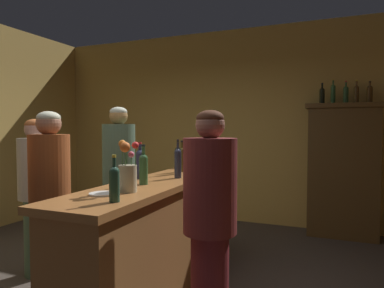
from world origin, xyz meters
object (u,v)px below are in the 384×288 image
at_px(display_bottle_midleft, 333,93).
at_px(cheese_plate, 102,194).
at_px(wine_bottle_pinot, 182,158).
at_px(flower_arrangement, 128,172).
at_px(wine_glass_mid, 131,169).
at_px(display_bottle_right, 370,93).
at_px(wine_bottle_riesling, 114,182).
at_px(wine_glass_front, 210,160).
at_px(bartender, 210,220).
at_px(wine_bottle_chardonnay, 178,159).
at_px(display_bottle_left, 322,95).
at_px(wine_bottle_rose, 140,163).
at_px(display_bottle_center, 346,94).
at_px(display_cabinet, 343,168).
at_px(patron_redhead, 36,189).
at_px(bar_counter, 159,238).
at_px(patron_tall, 50,199).
at_px(wine_bottle_malbec, 178,162).
at_px(patron_in_grey, 119,181).
at_px(display_bottle_midright, 356,93).
at_px(wine_bottle_syrah, 143,167).

bearing_deg(display_bottle_midleft, cheese_plate, -114.63).
bearing_deg(wine_bottle_pinot, flower_arrangement, -84.86).
xyz_separation_m(wine_glass_mid, display_bottle_right, (1.97, 2.57, 0.79)).
xyz_separation_m(wine_bottle_riesling, wine_glass_mid, (-0.32, 0.69, -0.01)).
xyz_separation_m(wine_glass_front, bartender, (0.54, -1.55, -0.25)).
bearing_deg(wine_glass_mid, display_bottle_midleft, 59.27).
bearing_deg(wine_glass_front, display_bottle_right, 38.78).
height_order(display_bottle_right, bartender, display_bottle_right).
distance_m(wine_bottle_chardonnay, display_bottle_left, 2.43).
xyz_separation_m(wine_bottle_rose, display_bottle_left, (1.43, 2.37, 0.75)).
bearing_deg(display_bottle_left, display_bottle_center, 0.00).
bearing_deg(display_cabinet, patron_redhead, -138.89).
relative_size(bar_counter, patron_tall, 1.49).
bearing_deg(wine_bottle_malbec, patron_in_grey, 168.98).
bearing_deg(flower_arrangement, patron_tall, 174.39).
height_order(bar_counter, flower_arrangement, flower_arrangement).
distance_m(wine_bottle_rose, display_bottle_left, 2.87).
xyz_separation_m(wine_bottle_chardonnay, display_bottle_center, (1.55, 1.94, 0.76)).
bearing_deg(wine_glass_front, patron_redhead, -142.35).
bearing_deg(display_bottle_right, cheese_plate, -120.95).
relative_size(patron_tall, bartender, 1.01).
relative_size(wine_glass_front, patron_in_grey, 0.08).
bearing_deg(display_cabinet, display_bottle_midright, 0.00).
bearing_deg(patron_redhead, wine_bottle_malbec, -14.80).
height_order(wine_bottle_pinot, patron_in_grey, patron_in_grey).
xyz_separation_m(wine_bottle_riesling, cheese_plate, (-0.21, 0.16, -0.11)).
bearing_deg(display_bottle_left, flower_arrangement, -111.77).
bearing_deg(wine_bottle_malbec, display_bottle_midleft, 59.88).
height_order(flower_arrangement, display_bottle_left, display_bottle_left).
xyz_separation_m(patron_tall, bartender, (1.39, -0.04, -0.02)).
relative_size(wine_bottle_riesling, patron_in_grey, 0.17).
distance_m(flower_arrangement, display_bottle_midleft, 3.33).
distance_m(display_bottle_midleft, patron_tall, 3.72).
bearing_deg(wine_bottle_pinot, display_bottle_right, 43.81).
xyz_separation_m(display_bottle_left, patron_in_grey, (-1.86, -2.06, -0.98)).
bearing_deg(display_cabinet, display_bottle_right, 0.00).
bearing_deg(wine_bottle_syrah, display_bottle_right, 55.34).
bearing_deg(display_bottle_midright, flower_arrangement, -118.43).
xyz_separation_m(wine_bottle_chardonnay, cheese_plate, (-0.03, -1.16, -0.14)).
distance_m(wine_bottle_chardonnay, cheese_plate, 1.17).
height_order(bar_counter, display_bottle_midleft, display_bottle_midleft).
relative_size(wine_bottle_chardonnay, wine_bottle_malbec, 1.05).
xyz_separation_m(display_bottle_midleft, patron_tall, (-2.11, -2.88, -1.04)).
bearing_deg(display_bottle_left, wine_bottle_pinot, -125.77).
relative_size(wine_bottle_chardonnay, wine_glass_mid, 2.26).
relative_size(wine_bottle_syrah, wine_glass_front, 2.29).
relative_size(wine_bottle_pinot, wine_bottle_malbec, 0.99).
bearing_deg(display_bottle_center, display_bottle_right, 0.00).
xyz_separation_m(display_bottle_midright, patron_redhead, (-2.97, -2.47, -1.06)).
distance_m(wine_bottle_syrah, patron_tall, 0.81).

